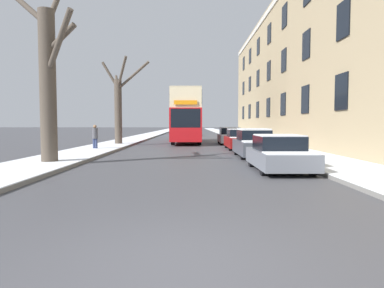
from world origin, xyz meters
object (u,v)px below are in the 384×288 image
at_px(parked_car_2, 238,140).
at_px(oncoming_van, 178,127).
at_px(bare_tree_left_1, 118,106).
at_px(bare_tree_left_0, 47,78).
at_px(parked_car_3, 229,136).
at_px(double_decker_bus, 186,114).
at_px(parked_car_0, 278,154).
at_px(parked_car_1, 253,144).
at_px(pedestrian_left_sidewalk, 94,137).

bearing_deg(parked_car_2, oncoming_van, 101.04).
relative_size(bare_tree_left_1, oncoming_van, 1.20).
xyz_separation_m(bare_tree_left_0, oncoming_van, (4.10, 35.48, -2.35)).
height_order(parked_car_2, oncoming_van, oncoming_van).
height_order(bare_tree_left_1, parked_car_3, bare_tree_left_1).
bearing_deg(double_decker_bus, bare_tree_left_0, -108.39).
xyz_separation_m(parked_car_2, parked_car_3, (-0.00, 5.82, 0.01)).
bearing_deg(parked_car_2, parked_car_3, 90.00).
height_order(bare_tree_left_1, parked_car_2, bare_tree_left_1).
height_order(parked_car_0, parked_car_1, parked_car_1).
distance_m(parked_car_0, oncoming_van, 37.60).
relative_size(bare_tree_left_1, pedestrian_left_sidewalk, 4.12).
relative_size(bare_tree_left_0, parked_car_3, 1.96).
height_order(bare_tree_left_1, pedestrian_left_sidewalk, bare_tree_left_1).
xyz_separation_m(parked_car_1, parked_car_3, (-0.00, 11.40, -0.03)).
distance_m(double_decker_bus, oncoming_van, 18.93).
xyz_separation_m(bare_tree_left_0, parked_car_0, (9.27, -1.76, -3.04)).
xyz_separation_m(parked_car_1, pedestrian_left_sidewalk, (-9.49, 4.14, 0.23)).
xyz_separation_m(bare_tree_left_0, parked_car_1, (9.27, 3.43, -2.97)).
relative_size(parked_car_2, parked_car_3, 1.10).
xyz_separation_m(double_decker_bus, parked_car_1, (3.73, -13.23, -1.92)).
height_order(double_decker_bus, pedestrian_left_sidewalk, double_decker_bus).
bearing_deg(bare_tree_left_1, parked_car_3, 11.65).
bearing_deg(double_decker_bus, parked_car_3, -26.18).
height_order(bare_tree_left_1, parked_car_1, bare_tree_left_1).
bearing_deg(bare_tree_left_1, bare_tree_left_0, -90.85).
relative_size(parked_car_1, parked_car_2, 0.97).
relative_size(bare_tree_left_1, parked_car_2, 1.58).
distance_m(parked_car_0, pedestrian_left_sidewalk, 13.31).
relative_size(bare_tree_left_1, parked_car_0, 1.76).
bearing_deg(parked_car_0, bare_tree_left_0, 169.26).
xyz_separation_m(bare_tree_left_1, oncoming_van, (3.91, 22.53, -1.87)).
relative_size(double_decker_bus, parked_car_3, 2.60).
bearing_deg(parked_car_3, parked_car_2, -90.00).
distance_m(parked_car_1, parked_car_2, 5.58).
bearing_deg(bare_tree_left_0, parked_car_0, -10.74).
xyz_separation_m(parked_car_3, oncoming_van, (-5.17, 20.66, 0.64)).
height_order(bare_tree_left_0, parked_car_1, bare_tree_left_0).
distance_m(bare_tree_left_1, pedestrian_left_sidewalk, 5.85).
bearing_deg(bare_tree_left_0, double_decker_bus, 71.61).
distance_m(bare_tree_left_0, parked_car_3, 17.74).
height_order(parked_car_3, oncoming_van, oncoming_van).
distance_m(bare_tree_left_0, pedestrian_left_sidewalk, 8.05).
height_order(parked_car_0, oncoming_van, oncoming_van).
distance_m(bare_tree_left_0, parked_car_1, 10.32).
distance_m(oncoming_van, pedestrian_left_sidewalk, 28.25).
relative_size(parked_car_1, parked_car_3, 1.07).
bearing_deg(parked_car_0, double_decker_bus, 101.44).
distance_m(double_decker_bus, parked_car_0, 18.89).
distance_m(bare_tree_left_0, parked_car_0, 9.91).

